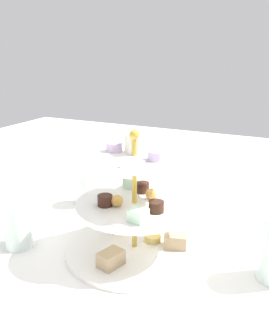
{
  "coord_description": "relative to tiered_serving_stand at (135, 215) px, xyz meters",
  "views": [
    {
      "loc": [
        -0.62,
        -0.29,
        0.41
      ],
      "look_at": [
        0.0,
        0.0,
        0.18
      ],
      "focal_mm": 38.89,
      "sensor_mm": 36.0,
      "label": 1
    }
  ],
  "objects": [
    {
      "name": "water_glass_short_left",
      "position": [
        0.16,
        0.23,
        -0.04
      ],
      "size": [
        0.06,
        0.06,
        0.08
      ],
      "primitive_type": "cylinder",
      "color": "silver",
      "rests_on": "ground_plane"
    },
    {
      "name": "butter_knife_right",
      "position": [
        0.3,
        -0.13,
        -0.08
      ],
      "size": [
        0.06,
        0.17,
        0.0
      ],
      "primitive_type": "cube",
      "rotation": [
        0.0,
        0.0,
        7.57
      ],
      "color": "silver",
      "rests_on": "ground_plane"
    },
    {
      "name": "ground_plane",
      "position": [
        -0.0,
        0.0,
        -0.08
      ],
      "size": [
        2.4,
        2.4,
        0.0
      ],
      "primitive_type": "plane",
      "color": "white"
    },
    {
      "name": "tiered_serving_stand",
      "position": [
        0.0,
        0.0,
        0.0
      ],
      "size": [
        0.3,
        0.3,
        0.26
      ],
      "color": "white",
      "rests_on": "ground_plane"
    },
    {
      "name": "water_glass_mid_back",
      "position": [
        -0.09,
        0.23,
        -0.03
      ],
      "size": [
        0.06,
        0.06,
        0.1
      ],
      "primitive_type": "cylinder",
      "color": "silver",
      "rests_on": "ground_plane"
    },
    {
      "name": "teacup_with_saucer",
      "position": [
        0.27,
        0.12,
        -0.06
      ],
      "size": [
        0.09,
        0.09,
        0.05
      ],
      "color": "white",
      "rests_on": "ground_plane"
    }
  ]
}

